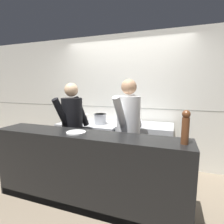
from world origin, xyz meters
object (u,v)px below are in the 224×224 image
pepper_mill (186,126)px  chef_sous (128,130)px  oven_range (91,144)px  mixing_bowl_steel (141,122)px  stock_pot (81,118)px  plated_dish_main (76,132)px  sauce_pot (100,119)px  chefs_knife (137,126)px  chef_head_cook (73,128)px

pepper_mill → chef_sous: 0.95m
chef_sous → oven_range: bearing=164.8°
mixing_bowl_steel → pepper_mill: (0.67, -1.14, 0.22)m
stock_pot → mixing_bowl_steel: bearing=-2.4°
mixing_bowl_steel → plated_dish_main: plated_dish_main is taller
sauce_pot → plated_dish_main: size_ratio=0.97×
mixing_bowl_steel → sauce_pot: bearing=-177.2°
oven_range → mixing_bowl_steel: mixing_bowl_steel is taller
mixing_bowl_steel → chef_sous: size_ratio=0.14×
stock_pot → sauce_pot: 0.47m
pepper_mill → chefs_knife: bearing=125.3°
chef_sous → pepper_mill: bearing=-18.5°
pepper_mill → chef_sous: size_ratio=0.21×
mixing_bowl_steel → chefs_knife: 0.17m
oven_range → pepper_mill: pepper_mill is taller
chef_head_cook → chefs_knife: bearing=45.4°
sauce_pot → chef_head_cook: 0.66m
mixing_bowl_steel → chef_head_cook: (-1.00, -0.65, -0.04)m
plated_dish_main → chef_sous: size_ratio=0.15×
stock_pot → mixing_bowl_steel: stock_pot is taller
stock_pot → chefs_knife: stock_pot is taller
chef_sous → mixing_bowl_steel: bearing=100.4°
sauce_pot → chef_sous: (0.70, -0.56, -0.03)m
stock_pot → sauce_pot: bearing=-11.0°
stock_pot → sauce_pot: size_ratio=1.20×
plated_dish_main → chef_head_cook: chef_head_cook is taller
chef_sous → sauce_pot: bearing=158.8°
plated_dish_main → chef_sous: chef_sous is taller
mixing_bowl_steel → pepper_mill: 1.34m
mixing_bowl_steel → oven_range: bearing=-180.0°
sauce_pot → pepper_mill: 1.83m
pepper_mill → chef_head_cook: size_ratio=0.22×
chef_head_cook → stock_pot: bearing=127.1°
pepper_mill → chef_sous: bearing=143.8°
oven_range → plated_dish_main: 1.33m
mixing_bowl_steel → chef_sous: bearing=-97.3°
pepper_mill → plated_dish_main: bearing=-179.7°
sauce_pot → chef_sous: size_ratio=0.14×
stock_pot → chefs_knife: bearing=-10.1°
chef_sous → stock_pot: bearing=168.4°
oven_range → chef_sous: 1.21m
stock_pot → chef_head_cook: chef_head_cook is taller
pepper_mill → stock_pot: bearing=147.8°
pepper_mill → chef_head_cook: bearing=163.6°
chefs_knife → pepper_mill: 1.23m
chefs_knife → plated_dish_main: plated_dish_main is taller
mixing_bowl_steel → chef_sous: 0.61m
plated_dish_main → stock_pot: bearing=116.7°
oven_range → chefs_knife: chefs_knife is taller
stock_pot → sauce_pot: sauce_pot is taller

